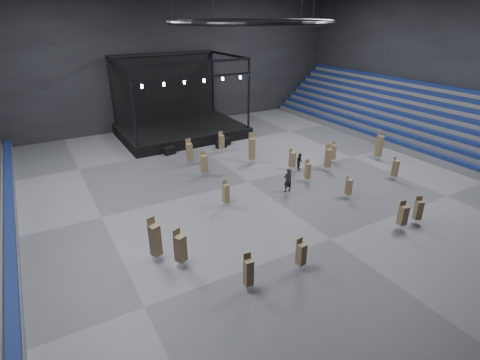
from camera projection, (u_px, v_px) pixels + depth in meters
floor at (248, 182)px, 32.93m from camera, size 50.00×50.00×0.00m
wall_back at (160, 54)px, 45.82m from camera, size 50.00×0.20×18.00m
wall_right at (446, 59)px, 40.63m from camera, size 0.20×42.00×18.00m
bleachers_right at (420, 126)px, 42.68m from camera, size 7.20×40.00×6.40m
stage at (179, 123)px, 45.16m from camera, size 14.00×10.00×9.20m
truss_ring at (250, 22)px, 27.59m from camera, size 12.30×12.30×5.15m
flight_case_left at (170, 151)px, 39.13m from camera, size 1.27×0.81×0.78m
flight_case_mid at (221, 144)px, 41.05m from camera, size 1.17×0.63×0.76m
flight_case_right at (225, 142)px, 41.79m from camera, size 1.40×0.96×0.85m
chair_stack_0 at (292, 159)px, 34.80m from camera, size 0.67×0.67×2.16m
chair_stack_1 at (333, 152)px, 36.74m from camera, size 0.55×0.55×2.17m
chair_stack_2 at (221, 141)px, 39.47m from camera, size 0.51×0.51×2.24m
chair_stack_3 at (252, 148)px, 36.32m from camera, size 0.66×0.66×3.09m
chair_stack_4 at (308, 170)px, 32.51m from camera, size 0.48×0.48×2.05m
chair_stack_5 at (403, 215)px, 25.26m from camera, size 0.59×0.59×2.13m
chair_stack_6 at (180, 248)px, 21.43m from camera, size 0.72×0.72×2.50m
chair_stack_7 at (226, 193)px, 28.39m from camera, size 0.46×0.46×2.13m
chair_stack_8 at (248, 272)px, 19.67m from camera, size 0.47×0.47×2.27m
chair_stack_9 at (301, 253)px, 21.31m from camera, size 0.53×0.53×2.03m
chair_stack_10 at (189, 152)px, 36.08m from camera, size 0.58×0.58×2.59m
chair_stack_11 at (155, 239)px, 21.89m from camera, size 0.69×0.69×2.92m
chair_stack_12 at (418, 210)px, 26.01m from camera, size 0.60×0.60×2.07m
chair_stack_13 at (204, 163)px, 33.56m from camera, size 0.60×0.60×2.39m
chair_stack_14 at (349, 186)px, 29.66m from camera, size 0.60×0.60×1.91m
chair_stack_15 at (328, 158)px, 34.66m from camera, size 0.57×0.57×2.60m
chair_stack_16 at (395, 168)px, 32.83m from camera, size 0.62×0.62×2.20m
chair_stack_17 at (379, 146)px, 37.12m from camera, size 0.59×0.59×3.06m
man_center at (288, 180)px, 30.75m from camera, size 0.79×0.57×2.05m
crew_member at (300, 161)px, 35.47m from camera, size 0.78×0.88×1.51m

